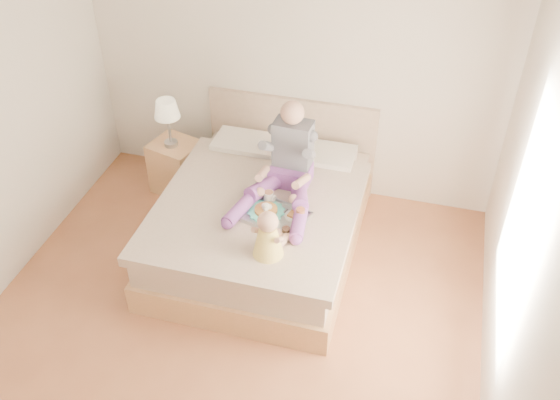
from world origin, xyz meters
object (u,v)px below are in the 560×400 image
(baby, at_px, (269,237))
(bed, at_px, (264,217))
(adult, at_px, (286,167))
(tray, at_px, (276,214))
(nightstand, at_px, (177,167))

(baby, bearing_deg, bed, 128.51)
(adult, bearing_deg, tray, -83.92)
(adult, distance_m, tray, 0.45)
(adult, distance_m, baby, 0.83)
(adult, height_order, baby, adult)
(adult, relative_size, tray, 1.71)
(nightstand, xyz_separation_m, adult, (1.28, -0.49, 0.57))
(bed, height_order, baby, baby)
(nightstand, bearing_deg, baby, -28.42)
(baby, bearing_deg, nightstand, 154.85)
(bed, relative_size, baby, 5.37)
(bed, relative_size, nightstand, 3.92)
(tray, bearing_deg, bed, 139.59)
(adult, xyz_separation_m, tray, (0.02, -0.39, -0.21))
(nightstand, relative_size, baby, 1.37)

